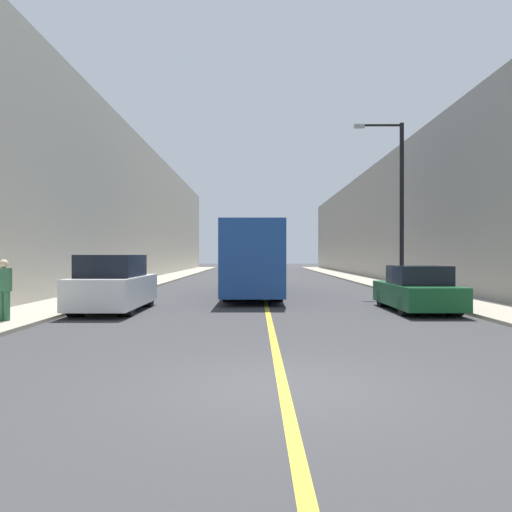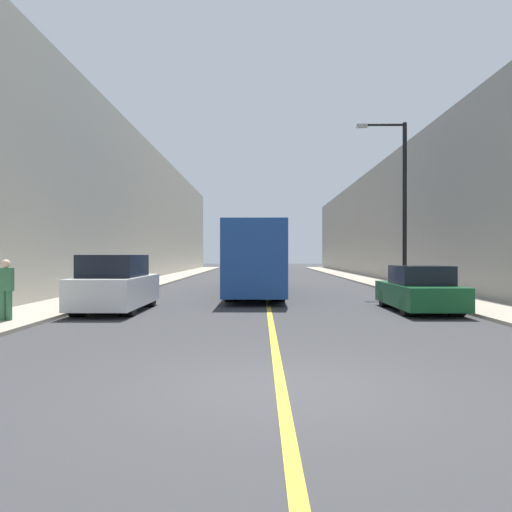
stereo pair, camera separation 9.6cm
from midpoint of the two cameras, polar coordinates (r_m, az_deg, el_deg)
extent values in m
plane|color=#38383A|center=(7.25, 3.04, -14.89)|extent=(200.00, 200.00, 0.00)
cube|color=#A89E8C|center=(37.73, -10.64, -2.66)|extent=(2.50, 72.00, 0.10)
cube|color=#A89E8C|center=(37.86, 12.21, -2.65)|extent=(2.50, 72.00, 0.10)
cube|color=#B7B2A3|center=(38.58, -15.41, 5.09)|extent=(4.00, 72.00, 10.44)
cube|color=gray|center=(38.70, 16.94, 3.91)|extent=(4.00, 72.00, 8.88)
cube|color=gold|center=(37.05, 0.81, -2.78)|extent=(0.16, 72.00, 0.01)
cube|color=#1E4793|center=(23.96, -0.15, -0.19)|extent=(2.43, 12.52, 2.92)
cube|color=black|center=(17.74, -0.30, 1.36)|extent=(2.06, 0.04, 1.31)
cylinder|color=black|center=(20.16, -2.93, -3.85)|extent=(0.53, 0.97, 0.97)
cylinder|color=black|center=(20.14, 2.47, -3.85)|extent=(0.53, 0.97, 0.97)
cylinder|color=black|center=(27.90, -2.04, -2.74)|extent=(0.53, 0.97, 0.97)
cylinder|color=black|center=(27.89, 1.86, -2.74)|extent=(0.53, 0.97, 0.97)
cube|color=silver|center=(17.28, -15.78, -3.85)|extent=(1.96, 4.60, 0.96)
cube|color=black|center=(17.02, -16.00, -1.08)|extent=(1.72, 2.53, 0.72)
cube|color=black|center=(15.11, -18.17, -3.79)|extent=(1.66, 0.04, 0.43)
cylinder|color=black|center=(16.19, -19.79, -5.34)|extent=(0.43, 0.68, 0.68)
cylinder|color=black|center=(15.74, -14.55, -5.49)|extent=(0.43, 0.68, 0.68)
cylinder|color=black|center=(18.89, -16.81, -4.56)|extent=(0.43, 0.68, 0.68)
cylinder|color=black|center=(18.50, -12.28, -4.65)|extent=(0.43, 0.68, 0.68)
cube|color=#145128|center=(17.55, 17.99, -4.23)|extent=(1.87, 4.42, 0.72)
cube|color=black|center=(17.30, 18.22, -2.07)|extent=(1.65, 1.99, 0.62)
cube|color=black|center=(15.49, 20.46, -4.35)|extent=(1.59, 0.04, 0.33)
cylinder|color=black|center=(16.05, 16.99, -5.49)|extent=(0.41, 0.62, 0.62)
cylinder|color=black|center=(16.53, 21.87, -5.33)|extent=(0.41, 0.62, 0.62)
cylinder|color=black|center=(18.69, 14.57, -4.70)|extent=(0.41, 0.62, 0.62)
cylinder|color=black|center=(19.10, 18.83, -4.60)|extent=(0.41, 0.62, 0.62)
cylinder|color=black|center=(24.70, 16.50, 5.32)|extent=(0.20, 0.20, 8.03)
cylinder|color=black|center=(25.10, 14.22, 14.31)|extent=(2.02, 0.12, 0.12)
cube|color=#999993|center=(24.87, 11.90, 14.33)|extent=(0.50, 0.24, 0.16)
cylinder|color=#336B47|center=(15.20, -27.02, -5.09)|extent=(0.17, 0.17, 0.79)
cylinder|color=#336B47|center=(15.13, -26.47, -5.12)|extent=(0.17, 0.17, 0.79)
cube|color=#336B47|center=(15.12, -26.75, -2.42)|extent=(0.36, 0.20, 0.63)
sphere|color=beige|center=(15.10, -26.75, -0.79)|extent=(0.23, 0.23, 0.23)
camera|label=1|loc=(0.05, -90.12, 0.00)|focal=35.00mm
camera|label=2|loc=(0.05, 89.88, 0.00)|focal=35.00mm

